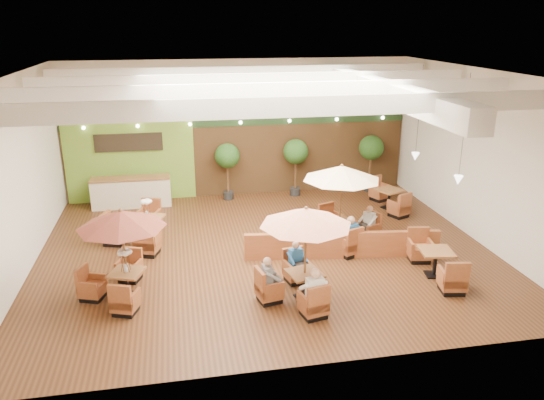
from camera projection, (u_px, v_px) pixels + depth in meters
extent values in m
plane|color=#381E0F|center=(266.00, 250.00, 16.80)|extent=(14.00, 14.00, 0.00)
cube|color=silver|center=(240.00, 129.00, 21.50)|extent=(14.00, 0.04, 5.50)
cube|color=silver|center=(318.00, 246.00, 10.33)|extent=(14.00, 0.04, 5.50)
cube|color=silver|center=(17.00, 179.00, 14.69)|extent=(0.04, 12.00, 5.50)
cube|color=silver|center=(478.00, 156.00, 17.14)|extent=(0.04, 12.00, 5.50)
cube|color=white|center=(265.00, 73.00, 15.03)|extent=(14.00, 12.00, 0.04)
cube|color=brown|center=(240.00, 156.00, 21.81)|extent=(13.90, 0.10, 3.20)
cube|color=#1E3819|center=(240.00, 121.00, 21.33)|extent=(13.90, 0.12, 0.35)
cube|color=olive|center=(131.00, 162.00, 20.98)|extent=(5.00, 0.08, 3.20)
cube|color=black|center=(129.00, 142.00, 20.65)|extent=(2.60, 0.08, 0.70)
cube|color=white|center=(380.00, 90.00, 15.82)|extent=(0.60, 11.00, 0.60)
cube|color=white|center=(297.00, 107.00, 11.42)|extent=(13.60, 0.12, 0.45)
cube|color=white|center=(273.00, 91.00, 13.93)|extent=(13.60, 0.12, 0.45)
cube|color=white|center=(258.00, 81.00, 16.35)|extent=(13.60, 0.12, 0.45)
cube|color=white|center=(246.00, 73.00, 18.86)|extent=(13.60, 0.12, 0.45)
cylinder|color=black|center=(464.00, 128.00, 15.63)|extent=(0.01, 0.01, 3.20)
cone|color=white|center=(458.00, 180.00, 16.14)|extent=(0.28, 0.28, 0.28)
cylinder|color=black|center=(419.00, 112.00, 18.42)|extent=(0.01, 0.01, 3.20)
cone|color=white|center=(415.00, 156.00, 18.93)|extent=(0.28, 0.28, 0.28)
sphere|color=#FFEAC6|center=(84.00, 128.00, 20.07)|extent=(0.14, 0.14, 0.14)
sphere|color=#FFEAC6|center=(138.00, 126.00, 20.42)|extent=(0.14, 0.14, 0.14)
sphere|color=#FFEAC6|center=(190.00, 124.00, 20.77)|extent=(0.14, 0.14, 0.14)
sphere|color=#FFEAC6|center=(241.00, 123.00, 21.12)|extent=(0.14, 0.14, 0.14)
sphere|color=#FFEAC6|center=(289.00, 121.00, 21.47)|extent=(0.14, 0.14, 0.14)
sphere|color=#FFEAC6|center=(337.00, 119.00, 21.82)|extent=(0.14, 0.14, 0.14)
sphere|color=#FFEAC6|center=(383.00, 118.00, 22.17)|extent=(0.14, 0.14, 0.14)
cube|color=beige|center=(132.00, 193.00, 20.60)|extent=(3.00, 0.70, 1.10)
cube|color=brown|center=(130.00, 178.00, 20.40)|extent=(3.00, 0.75, 0.06)
cube|color=brown|center=(343.00, 245.00, 16.16)|extent=(5.96, 0.96, 0.83)
cube|color=brown|center=(126.00, 272.00, 13.82)|extent=(1.03, 1.03, 0.06)
cylinder|color=black|center=(128.00, 284.00, 13.93)|extent=(0.09, 0.09, 0.62)
cube|color=black|center=(129.00, 295.00, 14.03)|extent=(0.54, 0.54, 0.04)
cube|color=brown|center=(125.00, 303.00, 13.11)|extent=(0.75, 0.75, 0.30)
cube|color=brown|center=(127.00, 297.00, 12.82)|extent=(0.58, 0.29, 0.66)
cube|color=brown|center=(114.00, 295.00, 13.10)|extent=(0.25, 0.51, 0.26)
cube|color=brown|center=(135.00, 297.00, 13.01)|extent=(0.25, 0.51, 0.26)
cube|color=black|center=(126.00, 311.00, 13.18)|extent=(0.67, 0.67, 0.13)
cube|color=brown|center=(130.00, 271.00, 14.78)|extent=(0.75, 0.75, 0.30)
cube|color=brown|center=(127.00, 259.00, 14.89)|extent=(0.58, 0.29, 0.66)
cube|color=brown|center=(139.00, 266.00, 14.68)|extent=(0.25, 0.51, 0.26)
cube|color=brown|center=(120.00, 264.00, 14.76)|extent=(0.25, 0.51, 0.26)
cube|color=black|center=(131.00, 278.00, 14.85)|extent=(0.67, 0.67, 0.13)
cube|color=brown|center=(92.00, 289.00, 13.79)|extent=(0.75, 0.75, 0.30)
cube|color=brown|center=(101.00, 277.00, 13.82)|extent=(0.29, 0.58, 0.66)
cube|color=brown|center=(97.00, 278.00, 13.98)|extent=(0.51, 0.25, 0.26)
cube|color=brown|center=(86.00, 287.00, 13.47)|extent=(0.51, 0.25, 0.26)
cube|color=black|center=(93.00, 296.00, 13.86)|extent=(0.67, 0.67, 0.13)
cylinder|color=brown|center=(125.00, 255.00, 13.66)|extent=(0.06, 0.06, 2.36)
cone|color=#5E261B|center=(121.00, 219.00, 13.34)|extent=(2.26, 2.26, 0.45)
sphere|color=brown|center=(120.00, 210.00, 13.26)|extent=(0.10, 0.10, 0.10)
cylinder|color=silver|center=(126.00, 268.00, 13.77)|extent=(0.10, 0.10, 0.22)
cube|color=brown|center=(305.00, 273.00, 13.70)|extent=(0.99, 0.99, 0.06)
cylinder|color=black|center=(304.00, 285.00, 13.82)|extent=(0.10, 0.10, 0.65)
cube|color=black|center=(304.00, 297.00, 13.93)|extent=(0.53, 0.53, 0.04)
cube|color=brown|center=(314.00, 305.00, 12.97)|extent=(0.72, 0.72, 0.31)
cube|color=brown|center=(314.00, 300.00, 12.63)|extent=(0.62, 0.23, 0.69)
cube|color=brown|center=(303.00, 301.00, 12.80)|extent=(0.19, 0.54, 0.28)
cube|color=brown|center=(324.00, 296.00, 13.01)|extent=(0.19, 0.54, 0.28)
cube|color=black|center=(313.00, 314.00, 13.04)|extent=(0.64, 0.64, 0.14)
cube|color=brown|center=(296.00, 272.00, 14.71)|extent=(0.72, 0.72, 0.31)
cube|color=brown|center=(296.00, 258.00, 14.85)|extent=(0.62, 0.23, 0.69)
cube|color=brown|center=(306.00, 264.00, 14.75)|extent=(0.19, 0.54, 0.28)
cube|color=brown|center=(287.00, 267.00, 14.54)|extent=(0.19, 0.54, 0.28)
cube|color=black|center=(296.00, 279.00, 14.78)|extent=(0.64, 0.64, 0.14)
cube|color=brown|center=(269.00, 291.00, 13.67)|extent=(0.72, 0.72, 0.31)
cube|color=brown|center=(279.00, 281.00, 13.57)|extent=(0.23, 0.62, 0.69)
cube|color=brown|center=(265.00, 279.00, 13.86)|extent=(0.54, 0.19, 0.28)
cube|color=brown|center=(274.00, 289.00, 13.36)|extent=(0.54, 0.19, 0.28)
cube|color=black|center=(269.00, 299.00, 13.75)|extent=(0.64, 0.64, 0.14)
cylinder|color=brown|center=(305.00, 255.00, 13.54)|extent=(0.06, 0.06, 2.46)
cone|color=tan|center=(306.00, 217.00, 13.20)|extent=(2.36, 2.36, 0.45)
sphere|color=brown|center=(306.00, 208.00, 13.13)|extent=(0.10, 0.10, 0.10)
cube|color=brown|center=(340.00, 222.00, 17.11)|extent=(1.14, 1.14, 0.06)
cylinder|color=black|center=(339.00, 232.00, 17.23)|extent=(0.10, 0.10, 0.68)
cube|color=black|center=(339.00, 242.00, 17.35)|extent=(0.60, 0.60, 0.04)
cube|color=brown|center=(349.00, 246.00, 16.34)|extent=(0.83, 0.83, 0.33)
cube|color=brown|center=(348.00, 240.00, 16.00)|extent=(0.63, 0.34, 0.72)
cube|color=brown|center=(341.00, 242.00, 16.12)|extent=(0.29, 0.56, 0.29)
cube|color=brown|center=(356.00, 238.00, 16.43)|extent=(0.29, 0.56, 0.29)
cube|color=black|center=(348.00, 253.00, 16.42)|extent=(0.74, 0.74, 0.14)
cube|color=brown|center=(330.00, 223.00, 18.17)|extent=(0.83, 0.83, 0.33)
cube|color=brown|center=(331.00, 212.00, 18.31)|extent=(0.63, 0.34, 0.72)
cube|color=brown|center=(337.00, 216.00, 18.25)|extent=(0.29, 0.56, 0.29)
cube|color=brown|center=(324.00, 220.00, 17.95)|extent=(0.29, 0.56, 0.29)
cube|color=black|center=(330.00, 230.00, 18.24)|extent=(0.74, 0.74, 0.14)
cube|color=brown|center=(310.00, 236.00, 17.08)|extent=(0.83, 0.83, 0.33)
cube|color=brown|center=(318.00, 228.00, 16.93)|extent=(0.34, 0.63, 0.72)
cube|color=brown|center=(305.00, 227.00, 17.25)|extent=(0.56, 0.29, 0.29)
cube|color=brown|center=(316.00, 233.00, 16.78)|extent=(0.56, 0.29, 0.29)
cube|color=black|center=(310.00, 243.00, 17.16)|extent=(0.74, 0.74, 0.14)
cube|color=brown|center=(368.00, 232.00, 17.43)|extent=(0.83, 0.83, 0.33)
cube|color=brown|center=(360.00, 223.00, 17.38)|extent=(0.34, 0.63, 0.72)
cube|color=brown|center=(374.00, 229.00, 17.12)|extent=(0.56, 0.29, 0.29)
cube|color=brown|center=(362.00, 223.00, 17.60)|extent=(0.56, 0.29, 0.29)
cube|color=black|center=(367.00, 239.00, 17.50)|extent=(0.74, 0.74, 0.14)
cylinder|color=brown|center=(340.00, 206.00, 16.94)|extent=(0.06, 0.06, 2.58)
cone|color=beige|center=(342.00, 173.00, 16.58)|extent=(2.47, 2.47, 0.45)
sphere|color=brown|center=(342.00, 165.00, 16.51)|extent=(0.10, 0.10, 0.10)
cube|color=brown|center=(147.00, 219.00, 17.23)|extent=(1.20, 1.20, 0.07)
cylinder|color=black|center=(148.00, 230.00, 17.35)|extent=(0.11, 0.11, 0.73)
cube|color=black|center=(149.00, 241.00, 17.48)|extent=(0.63, 0.63, 0.04)
cube|color=brown|center=(147.00, 245.00, 16.39)|extent=(0.87, 0.87, 0.36)
cube|color=brown|center=(149.00, 238.00, 16.05)|extent=(0.69, 0.32, 0.78)
cube|color=brown|center=(137.00, 237.00, 16.36)|extent=(0.28, 0.61, 0.31)
cube|color=brown|center=(157.00, 238.00, 16.28)|extent=(0.28, 0.61, 0.31)
cube|color=black|center=(148.00, 252.00, 16.48)|extent=(0.77, 0.77, 0.16)
cube|color=brown|center=(149.00, 221.00, 18.36)|extent=(0.87, 0.87, 0.36)
cube|color=brown|center=(146.00, 209.00, 18.49)|extent=(0.69, 0.32, 0.78)
cube|color=brown|center=(158.00, 215.00, 18.25)|extent=(0.28, 0.61, 0.31)
cube|color=brown|center=(140.00, 214.00, 18.33)|extent=(0.28, 0.61, 0.31)
cube|color=black|center=(150.00, 227.00, 18.44)|extent=(0.77, 0.77, 0.16)
cube|color=brown|center=(115.00, 234.00, 17.19)|extent=(0.87, 0.87, 0.36)
cube|color=brown|center=(123.00, 223.00, 17.22)|extent=(0.32, 0.69, 0.78)
cube|color=brown|center=(119.00, 224.00, 17.42)|extent=(0.61, 0.28, 0.31)
cube|color=brown|center=(110.00, 231.00, 16.82)|extent=(0.61, 0.28, 0.31)
cube|color=black|center=(116.00, 241.00, 17.28)|extent=(0.77, 0.77, 0.16)
cylinder|color=silver|center=(147.00, 214.00, 17.18)|extent=(0.10, 0.10, 0.22)
cube|color=brown|center=(436.00, 251.00, 14.91)|extent=(1.02, 1.02, 0.06)
cylinder|color=black|center=(435.00, 263.00, 15.03)|extent=(0.10, 0.10, 0.69)
cube|color=black|center=(434.00, 275.00, 15.14)|extent=(0.54, 0.54, 0.04)
cube|color=brown|center=(452.00, 281.00, 14.13)|extent=(0.75, 0.75, 0.33)
cube|color=brown|center=(460.00, 275.00, 13.79)|extent=(0.66, 0.21, 0.73)
cube|color=brown|center=(442.00, 274.00, 14.05)|extent=(0.18, 0.58, 0.29)
cube|color=brown|center=(464.00, 274.00, 14.06)|extent=(0.18, 0.58, 0.29)
cube|color=black|center=(451.00, 289.00, 14.20)|extent=(0.66, 0.66, 0.15)
cube|color=brown|center=(419.00, 251.00, 15.97)|extent=(0.75, 0.75, 0.33)
cube|color=brown|center=(415.00, 238.00, 16.11)|extent=(0.66, 0.21, 0.73)
cube|color=brown|center=(430.00, 245.00, 15.91)|extent=(0.18, 0.58, 0.29)
cube|color=brown|center=(410.00, 245.00, 15.90)|extent=(0.18, 0.58, 0.29)
cube|color=black|center=(419.00, 258.00, 16.05)|extent=(0.66, 0.66, 0.15)
cube|color=brown|center=(389.00, 190.00, 20.35)|extent=(1.14, 1.14, 0.06)
cylinder|color=black|center=(389.00, 199.00, 20.46)|extent=(0.10, 0.10, 0.67)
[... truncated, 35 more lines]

